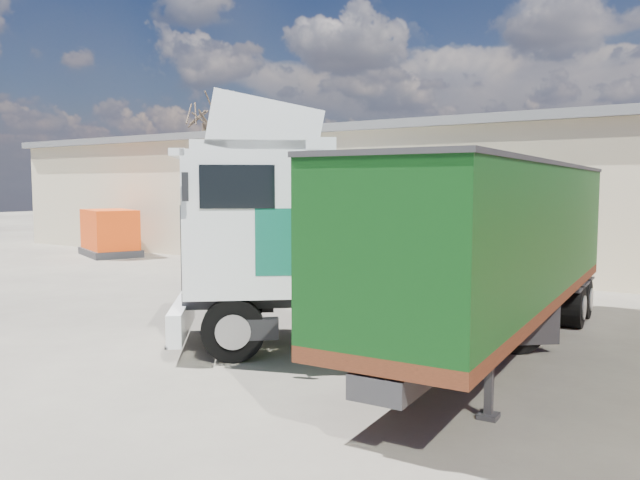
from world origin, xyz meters
The scene contains 7 objects.
ground centered at (0.00, 0.00, 0.00)m, with size 120.00×120.00×0.00m, color black.
warehouse centered at (-6.00, 16.00, 2.66)m, with size 30.60×12.60×5.42m.
bare_tree centered at (-18.00, 20.00, 7.92)m, with size 4.00×4.00×9.60m.
tractor_unit centered at (2.96, 0.33, 1.97)m, with size 6.95×6.37×4.68m.
box_trailer centered at (6.37, 1.76, 2.10)m, with size 2.64×10.47×3.45m.
panel_van centered at (-1.54, 8.58, 1.04)m, with size 2.92×5.20×2.01m.
orange_skip centered at (-12.74, 8.33, 0.88)m, with size 3.75×3.14×2.01m.
Camera 1 is at (9.75, -9.47, 3.06)m, focal length 35.00 mm.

